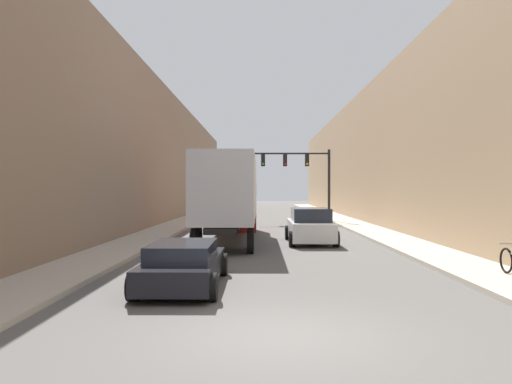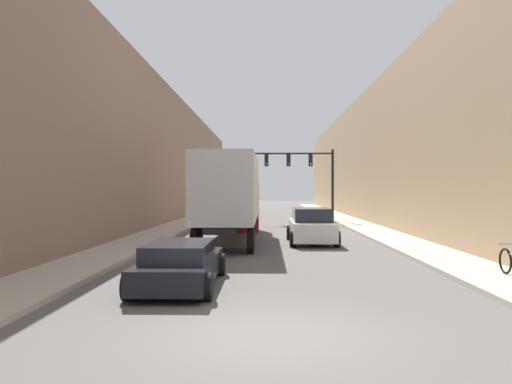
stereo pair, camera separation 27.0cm
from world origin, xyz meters
name	(u,v)px [view 2 (the right image)]	position (x,y,z in m)	size (l,w,h in m)	color
ground_plane	(275,336)	(0.00, 0.00, 0.00)	(200.00, 200.00, 0.00)	#565451
sidewalk_right	(348,221)	(6.08, 30.00, 0.07)	(2.28, 80.00, 0.15)	#B2A899
sidewalk_left	(190,221)	(-6.08, 30.00, 0.07)	(2.28, 80.00, 0.15)	#B2A899
building_right	(402,157)	(10.22, 30.00, 4.98)	(6.00, 80.00, 9.96)	tan
building_left	(137,157)	(-10.22, 30.00, 5.02)	(6.00, 80.00, 10.03)	#846B56
semi_truck	(232,194)	(-1.88, 16.02, 2.28)	(2.49, 12.71, 3.99)	silver
sedan_car	(181,264)	(-2.36, 4.31, 0.57)	(1.99, 4.67, 1.16)	black
suv_car	(311,226)	(1.93, 14.75, 0.78)	(2.16, 4.59, 1.64)	silver
traffic_signal_gantry	(307,170)	(2.86, 29.05, 3.97)	(6.72, 0.35, 5.50)	black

